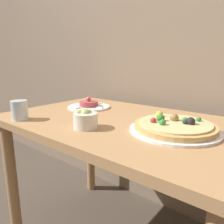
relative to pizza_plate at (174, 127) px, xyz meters
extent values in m
cube|color=#84705B|center=(-0.27, 0.50, 0.56)|extent=(8.00, 0.05, 2.60)
cube|color=#AD7F51|center=(-0.27, 0.01, -0.04)|extent=(1.15, 0.73, 0.03)
cylinder|color=#AD7F51|center=(-0.79, -0.30, -0.40)|extent=(0.06, 0.06, 0.69)
cylinder|color=#AD7F51|center=(-0.79, 0.32, -0.40)|extent=(0.06, 0.06, 0.69)
cylinder|color=white|center=(0.00, 0.00, -0.01)|extent=(0.35, 0.35, 0.01)
cylinder|color=tan|center=(0.00, 0.00, 0.00)|extent=(0.32, 0.32, 0.02)
cylinder|color=#E0C684|center=(0.00, 0.00, 0.01)|extent=(0.28, 0.28, 0.01)
sphere|color=#387F33|center=(-0.06, -0.01, 0.03)|extent=(0.03, 0.03, 0.03)
sphere|color=gold|center=(-0.09, 0.05, 0.03)|extent=(0.03, 0.03, 0.03)
sphere|color=#387F33|center=(-0.02, -0.06, 0.03)|extent=(0.03, 0.03, 0.03)
sphere|color=#387F33|center=(0.07, 0.08, 0.02)|extent=(0.02, 0.02, 0.02)
sphere|color=#997047|center=(-0.01, 0.03, 0.03)|extent=(0.04, 0.04, 0.04)
sphere|color=#B22D23|center=(-0.07, -0.05, 0.03)|extent=(0.02, 0.02, 0.02)
sphere|color=#387F33|center=(0.03, 0.02, 0.03)|extent=(0.03, 0.03, 0.03)
sphere|color=black|center=(0.06, 0.02, 0.03)|extent=(0.03, 0.03, 0.03)
sphere|color=black|center=(0.04, 0.01, 0.02)|extent=(0.02, 0.02, 0.02)
cylinder|color=white|center=(-0.58, 0.10, -0.01)|extent=(0.25, 0.25, 0.01)
cylinder|color=#A84747|center=(-0.58, 0.10, 0.01)|extent=(0.11, 0.11, 0.03)
sphere|color=#DB4C5B|center=(-0.58, 0.10, 0.03)|extent=(0.03, 0.03, 0.03)
cube|color=white|center=(-0.49, 0.10, -0.01)|extent=(0.04, 0.02, 0.01)
cube|color=white|center=(-0.58, 0.19, -0.01)|extent=(0.02, 0.04, 0.01)
cube|color=white|center=(-0.67, 0.10, -0.01)|extent=(0.04, 0.02, 0.01)
cube|color=white|center=(-0.58, 0.01, -0.01)|extent=(0.02, 0.04, 0.01)
cylinder|color=silver|center=(-0.30, -0.19, 0.01)|extent=(0.10, 0.10, 0.06)
sphere|color=#A3B25B|center=(-0.33, -0.20, 0.04)|extent=(0.03, 0.03, 0.03)
sphere|color=#A3B25B|center=(-0.30, -0.17, 0.04)|extent=(0.03, 0.03, 0.03)
sphere|color=#B7BC70|center=(-0.30, -0.19, 0.04)|extent=(0.04, 0.04, 0.04)
sphere|color=#B7BC70|center=(-0.32, -0.19, 0.04)|extent=(0.04, 0.04, 0.04)
sphere|color=#A3B25B|center=(-0.30, -0.20, 0.04)|extent=(0.03, 0.03, 0.03)
cylinder|color=silver|center=(-0.64, -0.29, 0.03)|extent=(0.08, 0.08, 0.09)
camera|label=1|loc=(0.33, -0.79, 0.25)|focal=35.00mm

